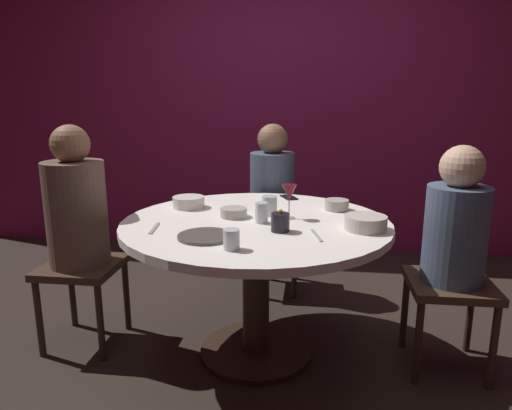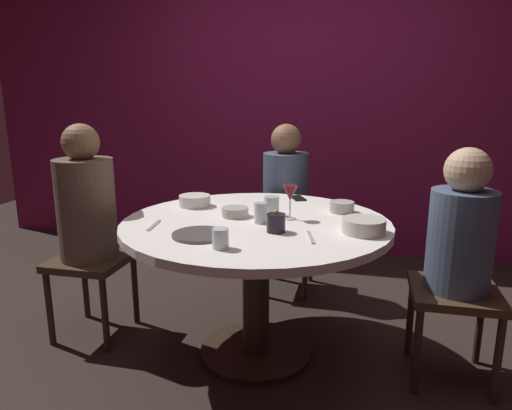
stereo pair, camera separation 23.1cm
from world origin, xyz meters
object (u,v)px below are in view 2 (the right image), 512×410
seated_diner_left (87,210)px  dinner_plate (200,235)px  cup_by_left_diner (261,213)px  dining_table (256,249)px  bowl_salad_center (342,207)px  bowl_small_white (195,201)px  bowl_serving_large (235,212)px  seated_diner_right (460,241)px  bowl_sauce_side (364,226)px  candle_holder (276,223)px  cup_by_right_diner (272,206)px  seated_diner_back (286,189)px  cup_near_candle (220,238)px  wine_glass (290,195)px  cell_phone (298,198)px

seated_diner_left → dinner_plate: bearing=-22.3°
seated_diner_left → cup_by_left_diner: size_ratio=11.91×
dining_table → bowl_salad_center: size_ratio=10.33×
bowl_small_white → dinner_plate: bearing=-67.5°
seated_diner_left → cup_by_left_diner: seated_diner_left is taller
seated_diner_left → bowl_serving_large: bearing=3.6°
seated_diner_right → bowl_sauce_side: (-0.44, -0.10, 0.07)m
dining_table → dinner_plate: (-0.19, -0.32, 0.16)m
bowl_sauce_side → bowl_small_white: bearing=160.9°
candle_holder → cup_by_right_diner: size_ratio=1.06×
seated_diner_back → seated_diner_right: bearing=47.1°
bowl_serving_large → cup_by_right_diner: size_ratio=1.35×
seated_diner_back → bowl_sauce_side: 1.13m
bowl_small_white → cup_near_candle: size_ratio=2.08×
bowl_small_white → wine_glass: bearing=-15.7°
dinner_plate → bowl_salad_center: bearing=44.6°
seated_diner_right → wine_glass: bearing=-4.6°
cup_by_left_diner → cup_by_right_diner: bearing=81.1°
seated_diner_left → dinner_plate: (0.78, -0.32, 0.01)m
seated_diner_left → wine_glass: 1.13m
wine_glass → bowl_sauce_side: bearing=-24.1°
seated_diner_left → wine_glass: bearing=3.3°
cup_near_candle → cell_phone: bearing=80.0°
seated_diner_back → cup_by_left_diner: seated_diner_back is taller
wine_glass → bowl_sauce_side: size_ratio=0.89×
candle_holder → bowl_salad_center: 0.53m
bowl_salad_center → bowl_sauce_side: 0.39m
cell_phone → seated_diner_right: bearing=121.4°
seated_diner_left → wine_glass: (1.12, 0.06, 0.13)m
bowl_sauce_side → cell_phone: bearing=121.3°
seated_diner_right → wine_glass: size_ratio=6.47×
seated_diner_right → dinner_plate: bearing=15.4°
wine_glass → bowl_sauce_side: wine_glass is taller
bowl_serving_large → candle_holder: bearing=-41.4°
bowl_salad_center → bowl_small_white: size_ratio=0.74×
dinner_plate → cup_by_right_diner: 0.50m
seated_diner_left → candle_holder: 1.11m
seated_diner_left → cell_phone: bearing=26.6°
cell_phone → cup_by_left_diner: cup_by_left_diner is taller
cup_by_right_diner → bowl_small_white: bearing=166.7°
dinner_plate → cell_phone: 0.93m
dining_table → wine_glass: (0.16, 0.06, 0.28)m
bowl_small_white → cup_by_left_diner: 0.52m
seated_diner_left → dinner_plate: size_ratio=4.91×
cup_by_left_diner → bowl_small_white: bearing=149.0°
cup_near_candle → cup_by_right_diner: cup_by_right_diner is taller
bowl_salad_center → bowl_small_white: 0.83m
seated_diner_back → cell_phone: (0.13, -0.35, 0.02)m
seated_diner_back → bowl_small_white: seated_diner_back is taller
seated_diner_right → cup_by_right_diner: seated_diner_right is taller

